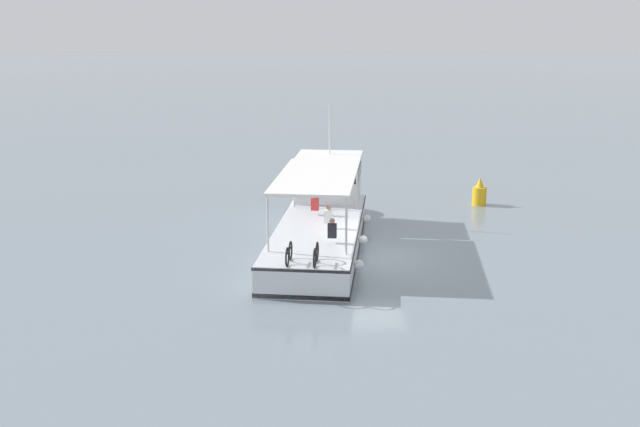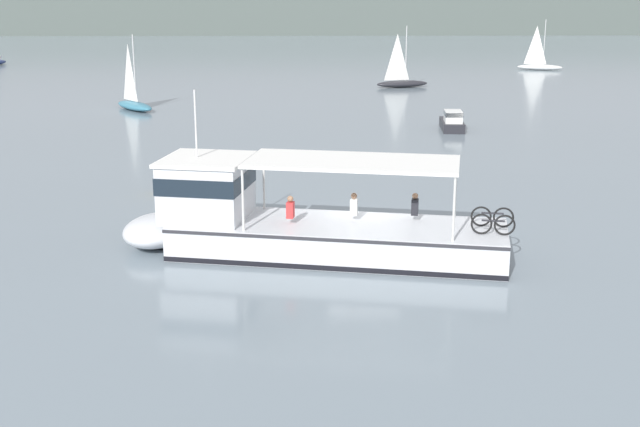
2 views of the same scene
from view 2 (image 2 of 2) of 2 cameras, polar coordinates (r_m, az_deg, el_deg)
ground_plane at (r=28.89m, az=3.05°, el=-1.66°), size 400.00×400.00×0.00m
distant_shoreline at (r=174.80m, az=-0.58°, el=13.59°), size 400.00×28.00×6.68m
ferry_main at (r=26.89m, az=-2.13°, el=-0.69°), size 13.06×5.54×5.32m
motorboat_off_stern at (r=51.86m, az=9.19°, el=6.35°), size 1.60×3.70×1.26m
sailboat_off_bow at (r=74.81m, az=5.71°, el=9.15°), size 5.00×2.55×5.40m
sailboat_outer_anchorage at (r=94.13m, az=15.03°, el=9.95°), size 5.00×2.79×5.40m
sailboat_horizon_east at (r=61.52m, az=-12.80°, el=7.54°), size 3.96×4.70×5.40m
channel_buoy at (r=35.60m, az=-10.60°, el=2.28°), size 0.70×0.70×1.40m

